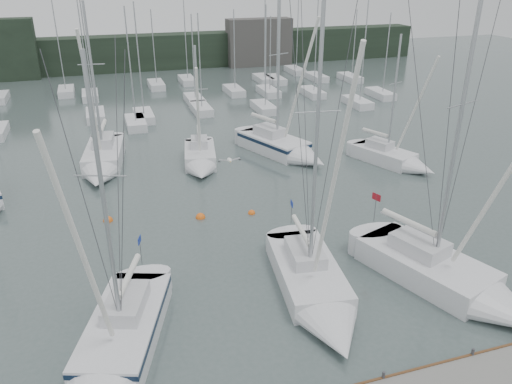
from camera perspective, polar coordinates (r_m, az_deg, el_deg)
ground at (r=22.58m, az=4.24°, el=-15.31°), size 160.00×160.00×0.00m
far_treeline at (r=79.17m, az=-13.07°, el=15.27°), size 90.00×4.00×5.00m
far_building_right at (r=80.66m, az=0.36°, el=16.75°), size 10.00×3.00×7.00m
mast_forest at (r=60.22m, az=-6.01°, el=10.99°), size 54.51×24.47×14.89m
sailboat_near_left at (r=21.15m, az=-15.97°, el=-17.69°), size 5.59×9.53×12.95m
sailboat_near_center at (r=23.64m, az=7.17°, el=-11.81°), size 4.06×9.72×15.03m
sailboat_near_right at (r=25.96m, az=22.42°, el=-9.83°), size 6.08×9.95×15.30m
sailboat_mid_b at (r=39.99m, az=-17.19°, el=3.18°), size 3.97×9.38×13.07m
sailboat_mid_c at (r=38.98m, az=-6.37°, el=3.51°), size 3.54×7.09×9.89m
sailboat_mid_d at (r=41.22m, az=3.51°, el=4.94°), size 6.02×9.37×13.58m
sailboat_mid_e at (r=40.62m, az=15.87°, el=3.52°), size 4.82×7.41×10.64m
buoy_a at (r=31.49m, az=-6.36°, el=-2.93°), size 0.61×0.61×0.61m
buoy_b at (r=31.82m, az=-0.51°, el=-2.46°), size 0.47×0.47×0.47m
buoy_c at (r=32.25m, az=-16.55°, el=-3.17°), size 0.60×0.60×0.60m
seagull at (r=20.82m, az=-3.04°, el=3.67°), size 0.89×0.40×0.18m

